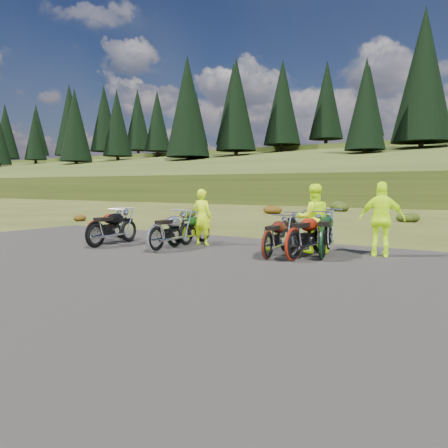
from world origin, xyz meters
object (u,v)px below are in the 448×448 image
Objects in this scene: motorcycle_3 at (156,253)px; motorcycle_7 at (322,261)px; motorcycle_0 at (96,249)px; person_middle at (202,218)px.

motorcycle_7 is at bearing -76.35° from motorcycle_3.
motorcycle_3 is (2.03, 0.32, 0.00)m from motorcycle_0.
motorcycle_3 is at bearing 79.53° from person_middle.
motorcycle_3 is 4.44m from motorcycle_7.
motorcycle_0 is 1.02× the size of motorcycle_3.
motorcycle_0 is 3.27m from person_middle.
motorcycle_0 is 0.94× the size of motorcycle_7.
motorcycle_0 is at bearing 96.61° from motorcycle_3.
person_middle reaches higher than motorcycle_0.
motorcycle_0 is at bearing 40.56° from person_middle.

